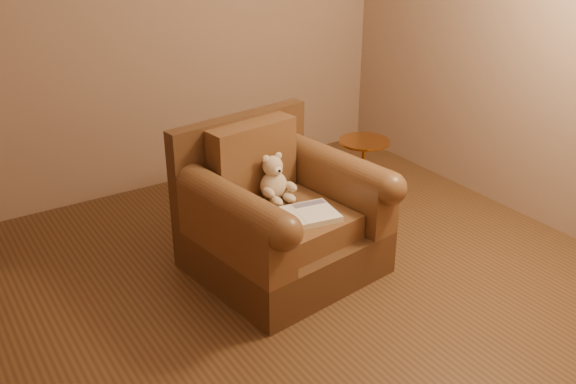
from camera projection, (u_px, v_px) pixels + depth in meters
floor at (298, 311)px, 3.51m from camera, size 4.00×4.00×0.00m
armchair at (279, 217)px, 3.79m from camera, size 1.09×1.05×0.87m
teddy_bear at (275, 182)px, 3.79m from camera, size 0.21×0.23×0.29m
guidebook at (299, 217)px, 3.58m from camera, size 0.47×0.32×0.04m
side_table at (363, 171)px, 4.59m from camera, size 0.36×0.36×0.50m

